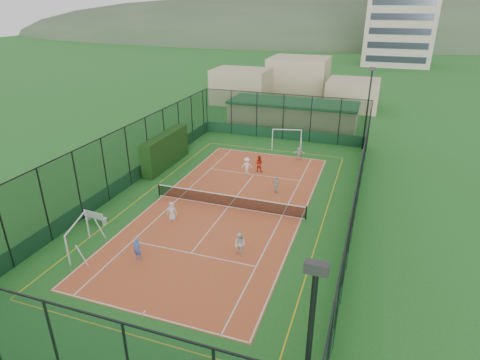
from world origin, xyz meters
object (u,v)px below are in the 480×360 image
object	(u,v)px
clubhouse	(293,114)
white_bench	(96,216)
child_near_right	(240,244)
child_far_left	(247,165)
child_near_mid	(137,249)
child_near_left	(172,211)
futsal_goal_far	(287,139)
child_far_right	(276,185)
child_far_back	(299,153)
floodlight_ne	(367,110)
futsal_goal_near	(78,237)
coach	(259,164)

from	to	relation	value
clubhouse	white_bench	world-z (taller)	clubhouse
child_near_right	child_far_left	bearing A→B (deg)	121.70
child_near_mid	child_near_right	xyz separation A→B (m)	(5.54, 2.34, 0.05)
white_bench	child_near_left	size ratio (longest dim) A/B	1.23
futsal_goal_far	child_far_right	xyz separation A→B (m)	(1.66, -10.80, -0.30)
white_bench	child_near_right	xyz separation A→B (m)	(10.65, -0.46, 0.28)
child_near_left	child_near_mid	world-z (taller)	child_near_mid
child_near_right	child_far_right	world-z (taller)	child_near_right
futsal_goal_far	child_near_right	size ratio (longest dim) A/B	2.03
white_bench	child_far_back	bearing A→B (deg)	62.38
white_bench	child_far_left	world-z (taller)	child_far_left
floodlight_ne	child_far_left	distance (m)	14.12
child_near_left	child_near_right	bearing A→B (deg)	-41.04
white_bench	child_near_left	bearing A→B (deg)	28.27
futsal_goal_near	child_far_right	world-z (taller)	futsal_goal_near
child_near_left	child_far_right	xyz separation A→B (m)	(5.72, 6.66, -0.02)
futsal_goal_near	child_near_right	size ratio (longest dim) A/B	2.04
white_bench	child_near_right	distance (m)	10.67
child_far_left	child_far_back	xyz separation A→B (m)	(3.66, 4.90, -0.11)
child_near_right	coach	xyz separation A→B (m)	(-2.66, 12.82, 0.01)
child_near_left	child_far_right	bearing A→B (deg)	31.31
floodlight_ne	child_near_mid	xyz separation A→B (m)	(-11.29, -24.55, -3.42)
child_near_mid	child_far_left	bearing A→B (deg)	80.30
clubhouse	coach	world-z (taller)	clubhouse
child_far_left	white_bench	bearing A→B (deg)	47.18
child_near_left	child_near_mid	xyz separation A→B (m)	(0.30, -4.83, 0.01)
child_near_right	child_far_back	world-z (taller)	child_near_right
floodlight_ne	clubhouse	size ratio (longest dim) A/B	0.54
white_bench	child_near_mid	xyz separation A→B (m)	(5.11, -2.81, 0.23)
child_far_right	child_far_back	xyz separation A→B (m)	(0.25, 7.87, -0.04)
floodlight_ne	coach	distance (m)	13.03
futsal_goal_near	child_far_left	size ratio (longest dim) A/B	2.07
futsal_goal_near	futsal_goal_far	world-z (taller)	futsal_goal_near
white_bench	child_far_back	size ratio (longest dim) A/B	1.35
child_near_right	coach	distance (m)	13.10
futsal_goal_far	child_far_back	world-z (taller)	futsal_goal_far
futsal_goal_far	child_near_right	xyz separation A→B (m)	(1.78, -19.94, -0.22)
child_far_back	coach	distance (m)	5.03
child_near_mid	coach	world-z (taller)	coach
white_bench	floodlight_ne	bearing A→B (deg)	58.43
child_near_left	child_far_right	world-z (taller)	child_near_left
coach	child_far_right	bearing A→B (deg)	125.04
floodlight_ne	child_far_back	world-z (taller)	floodlight_ne
child_near_mid	child_far_back	size ratio (longest dim) A/B	1.11
futsal_goal_near	child_far_back	bearing A→B (deg)	-42.68
futsal_goal_far	child_near_left	bearing A→B (deg)	-116.88
child_near_left	child_far_back	world-z (taller)	child_near_left
futsal_goal_far	coach	size ratio (longest dim) A/B	2.00
child_near_left	child_far_back	distance (m)	15.71
clubhouse	futsal_goal_near	world-z (taller)	clubhouse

